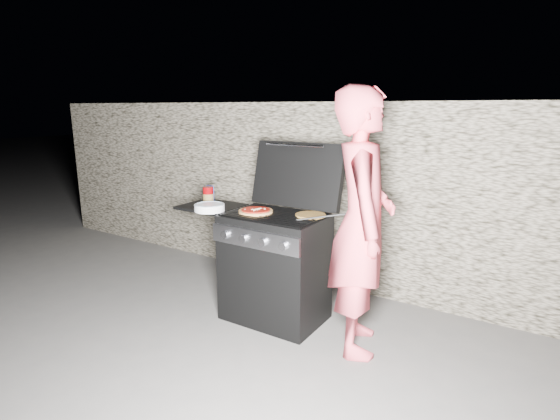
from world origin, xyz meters
The scene contains 10 objects.
ground centered at (0.00, 0.00, 0.00)m, with size 50.00×50.00×0.00m, color #5A5753.
stone_wall centered at (0.00, 1.05, 0.90)m, with size 8.00×0.35×1.80m, color gray.
gas_grill centered at (-0.25, 0.00, 0.46)m, with size 1.34×0.79×0.91m, color black, non-canonical shape.
pizza_topped centered at (-0.16, -0.04, 0.93)m, with size 0.28×0.28×0.03m, color #D48A4D, non-canonical shape.
pizza_plain centered at (0.27, 0.10, 0.92)m, with size 0.24×0.24×0.01m, color #C29545.
sauce_jar centered at (-0.77, 0.07, 0.97)m, with size 0.09×0.09×0.14m, color #760206.
blue_carton centered at (-0.82, 0.16, 0.97)m, with size 0.06×0.04×0.14m, color #263694.
plate_stack centered at (-0.54, -0.18, 0.93)m, with size 0.25×0.25×0.06m, color white.
person centered at (0.76, -0.03, 0.95)m, with size 0.69×0.46×1.90m, color #E74C5B.
tongs centered at (0.47, 0.00, 0.96)m, with size 0.01×0.01×0.48m, color black.
Camera 1 is at (1.87, -2.86, 1.75)m, focal length 28.00 mm.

